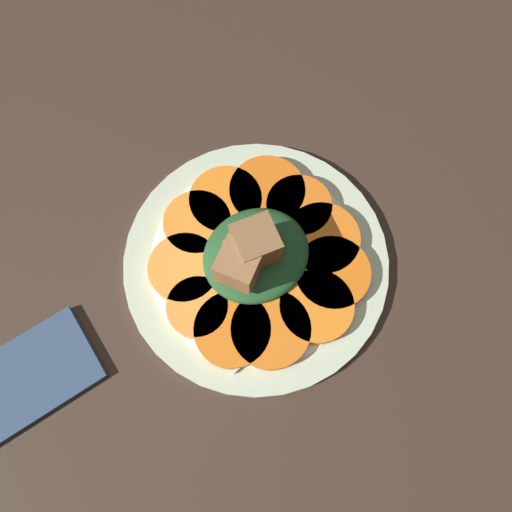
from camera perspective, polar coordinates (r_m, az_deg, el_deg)
The scene contains 16 objects.
table_slab at distance 51.60cm, azimuth 0.00°, elevation -1.12°, with size 120.00×120.00×2.00cm, color #38281E.
plate at distance 50.15cm, azimuth 0.00°, elevation -0.59°, with size 26.52×26.52×1.05cm.
carrot_slice_0 at distance 47.29cm, azimuth 1.70°, elevation -8.37°, with size 7.54×7.54×1.11cm, color orange.
carrot_slice_1 at distance 48.06cm, azimuth 6.91°, elevation -5.75°, with size 7.12×7.12×1.11cm, color orange.
carrot_slice_2 at distance 49.15cm, azimuth 8.71°, elevation -1.95°, with size 7.41×7.41×1.11cm, color orange.
carrot_slice_3 at distance 50.17cm, azimuth 7.55°, elevation 1.95°, with size 7.56×7.56×1.11cm, color orange.
carrot_slice_4 at distance 51.30cm, azimuth 4.92°, elevation 5.66°, with size 6.72×6.72×1.11cm, color orange.
carrot_slice_5 at distance 51.86cm, azimuth 1.29°, elevation 7.39°, with size 7.82×7.82×1.11cm, color orange.
carrot_slice_6 at distance 51.50cm, azimuth -3.48°, elevation 6.36°, with size 7.45×7.45×1.11cm, color orange.
carrot_slice_7 at distance 50.72cm, azimuth -6.69°, elevation 3.76°, with size 6.84×6.84×1.11cm, color orange.
carrot_slice_8 at distance 49.23cm, azimuth -8.17°, elevation -1.38°, with size 7.05×7.05×1.11cm, color orange.
carrot_slice_9 at distance 48.02cm, azimuth -6.70°, elevation -5.84°, with size 5.90×5.90×1.11cm, color orange.
carrot_slice_10 at distance 47.31cm, azimuth -2.70°, elevation -8.40°, with size 7.25×7.25×1.11cm, color orange.
center_pile at distance 47.25cm, azimuth -0.28°, elevation 0.27°, with size 10.61×9.55×6.50cm.
fork at distance 48.18cm, azimuth 3.87°, elevation -5.82°, with size 17.29×4.28×0.40cm.
napkin at distance 52.53cm, azimuth -24.87°, elevation -12.67°, with size 13.13×7.88×0.80cm.
Camera 1 is at (-8.70, -13.19, 50.12)cm, focal length 35.00 mm.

